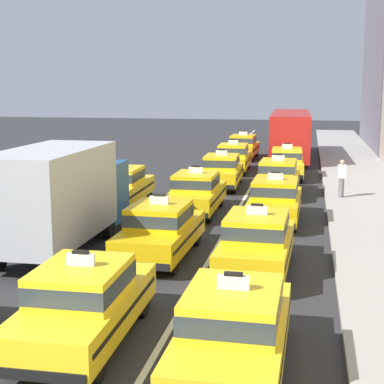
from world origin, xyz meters
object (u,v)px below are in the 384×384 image
taxi_center_nearest (84,302)px  taxi_center_sixth (243,146)px  taxi_center_second (160,229)px  taxi_right_third (275,200)px  box_truck_left_second (62,194)px  taxi_right_fourth (278,177)px  taxi_left_third (121,186)px  pedestrian_near_crosswalk (342,178)px  taxi_center_fourth (222,170)px  taxi_center_fifth (233,157)px  taxi_right_second (257,241)px  taxi_right_fifth (287,162)px  taxi_center_third (196,192)px  taxi_right_nearest (234,329)px  bus_right_sixth (290,133)px

taxi_center_nearest → taxi_center_sixth: size_ratio=0.99×
taxi_center_second → taxi_right_third: same height
box_truck_left_second → taxi_right_fourth: (6.14, 10.56, -0.90)m
taxi_left_third → pedestrian_near_crosswalk: size_ratio=2.71×
taxi_center_fourth → taxi_center_fifth: size_ratio=1.01×
taxi_right_second → taxi_right_fourth: size_ratio=1.00×
taxi_center_fourth → taxi_center_second: bearing=-90.2°
taxi_right_fifth → taxi_center_third: bearing=-108.0°
taxi_center_sixth → box_truck_left_second: bearing=-97.2°
taxi_right_nearest → pedestrian_near_crosswalk: (2.70, 16.98, 0.13)m
taxi_center_third → taxi_right_fifth: 10.41m
taxi_right_fourth → taxi_right_fifth: (0.20, 5.28, 0.00)m
box_truck_left_second → taxi_center_nearest: box_truck_left_second is taller
taxi_center_second → taxi_center_fifth: bearing=90.3°
taxi_center_nearest → taxi_right_fifth: (3.15, 22.25, 0.00)m
taxi_right_third → taxi_right_fourth: (-0.18, 5.63, 0.00)m
taxi_left_third → bus_right_sixth: bus_right_sixth is taller
box_truck_left_second → taxi_left_third: bearing=92.5°
box_truck_left_second → taxi_right_fifth: bearing=68.2°
pedestrian_near_crosswalk → taxi_left_third: bearing=-162.1°
taxi_center_sixth → taxi_right_fifth: (3.31, -8.12, 0.00)m
taxi_center_second → taxi_right_fifth: bearing=79.1°
box_truck_left_second → taxi_center_second: bearing=-5.7°
taxi_center_third → taxi_right_fourth: same height
taxi_center_second → taxi_center_sixth: size_ratio=1.00×
bus_right_sixth → pedestrian_near_crosswalk: 14.87m
taxi_center_fifth → taxi_right_fourth: (3.00, -7.02, 0.00)m
box_truck_left_second → taxi_right_nearest: box_truck_left_second is taller
taxi_center_fifth → pedestrian_near_crosswalk: size_ratio=2.71×
taxi_center_nearest → taxi_right_fourth: (2.95, 16.97, 0.00)m
box_truck_left_second → taxi_center_third: box_truck_left_second is taller
taxi_center_third → taxi_center_fifth: 11.64m
taxi_center_nearest → taxi_right_second: bearing=60.4°
taxi_center_fourth → taxi_center_fifth: (-0.11, 5.50, 0.00)m
taxi_center_fourth → taxi_center_fifth: 5.50m
taxi_center_sixth → taxi_center_fifth: bearing=-89.0°
taxi_left_third → taxi_center_sixth: same height
taxi_center_third → taxi_center_fourth: bearing=88.7°
taxi_center_fifth → taxi_right_fifth: same height
taxi_center_third → taxi_center_sixth: bearing=90.3°
taxi_right_fifth → bus_right_sixth: size_ratio=0.41×
taxi_center_sixth → pedestrian_near_crosswalk: taxi_center_sixth is taller
taxi_center_third → taxi_right_nearest: size_ratio=1.00×
taxi_center_nearest → taxi_center_fifth: (-0.05, 23.98, 0.00)m
taxi_right_nearest → taxi_right_second: size_ratio=0.99×
bus_right_sixth → taxi_right_fourth: bearing=-90.4°
bus_right_sixth → taxi_center_fifth: bearing=-114.4°
taxi_center_fifth → bus_right_sixth: bearing=65.6°
taxi_center_fifth → pedestrian_near_crosswalk: (5.84, -7.76, 0.13)m
box_truck_left_second → taxi_center_sixth: box_truck_left_second is taller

